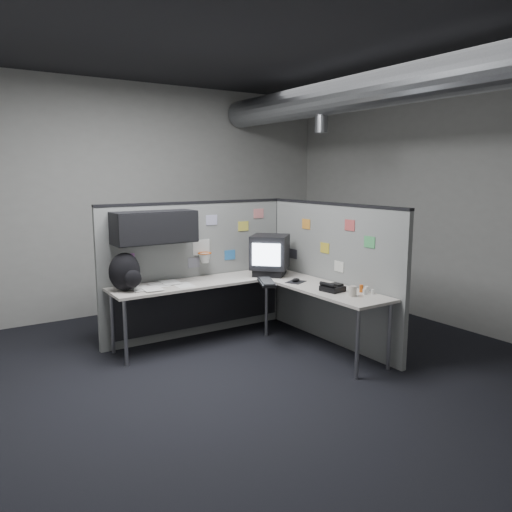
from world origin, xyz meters
TOP-DOWN VIEW (x-y plane):
  - room at (0.56, 0.00)m, footprint 5.62×5.62m
  - partition_back at (-0.25, 1.23)m, footprint 2.44×0.42m
  - partition_right at (1.10, 0.22)m, footprint 0.07×2.23m
  - desk at (0.15, 0.70)m, footprint 2.31×2.11m
  - monitor at (0.68, 0.86)m, footprint 0.60×0.60m
  - keyboard at (0.36, 0.46)m, footprint 0.33×0.47m
  - mouse at (0.69, 0.35)m, footprint 0.26×0.24m
  - phone at (0.74, -0.21)m, footprint 0.22×0.24m
  - bottles at (0.96, -0.47)m, footprint 0.13×0.17m
  - cup at (0.76, -0.49)m, footprint 0.08×0.08m
  - papers at (-0.74, 1.00)m, footprint 0.77×0.49m
  - backpack at (-1.08, 0.99)m, footprint 0.34×0.31m

SIDE VIEW (x-z plane):
  - desk at x=0.15m, z-range 0.25..0.98m
  - papers at x=-0.74m, z-range 0.73..0.75m
  - mouse at x=0.69m, z-range 0.72..0.77m
  - keyboard at x=0.36m, z-range 0.73..0.77m
  - bottles at x=0.96m, z-range 0.72..0.80m
  - phone at x=0.74m, z-range 0.72..0.82m
  - cup at x=0.76m, z-range 0.73..0.84m
  - partition_right at x=1.10m, z-range 0.00..1.63m
  - backpack at x=-1.08m, z-range 0.72..1.13m
  - monitor at x=0.68m, z-range 0.74..1.23m
  - partition_back at x=-0.25m, z-range 0.18..1.81m
  - room at x=0.56m, z-range 0.49..3.71m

